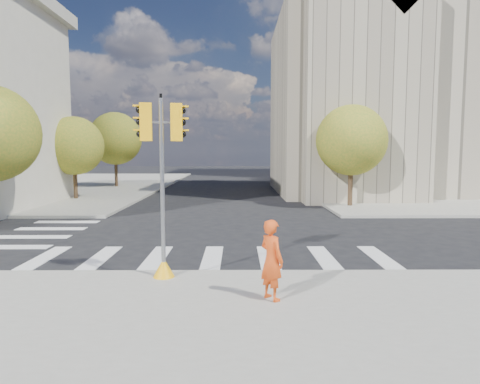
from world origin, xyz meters
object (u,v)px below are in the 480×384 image
(photographer, at_px, (272,260))
(lamp_far, at_px, (309,139))
(traffic_signal, at_px, (163,201))
(lamp_near, at_px, (343,134))

(photographer, bearing_deg, lamp_far, -47.11)
(lamp_far, distance_m, traffic_signal, 33.98)
(traffic_signal, relative_size, photographer, 2.63)
(lamp_near, relative_size, traffic_signal, 1.72)
(lamp_far, xyz_separation_m, photographer, (-6.54, -34.33, -3.53))
(lamp_near, height_order, lamp_far, same)
(traffic_signal, height_order, photographer, traffic_signal)
(lamp_near, relative_size, lamp_far, 1.00)
(lamp_near, distance_m, lamp_far, 14.00)
(lamp_far, height_order, traffic_signal, lamp_far)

